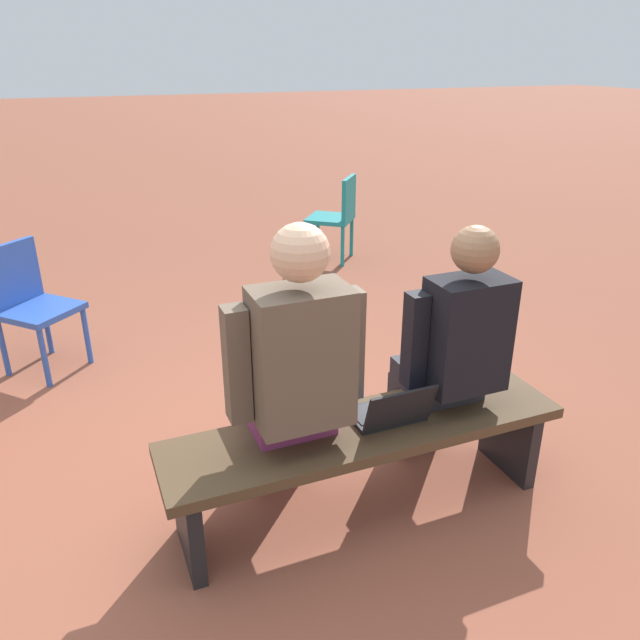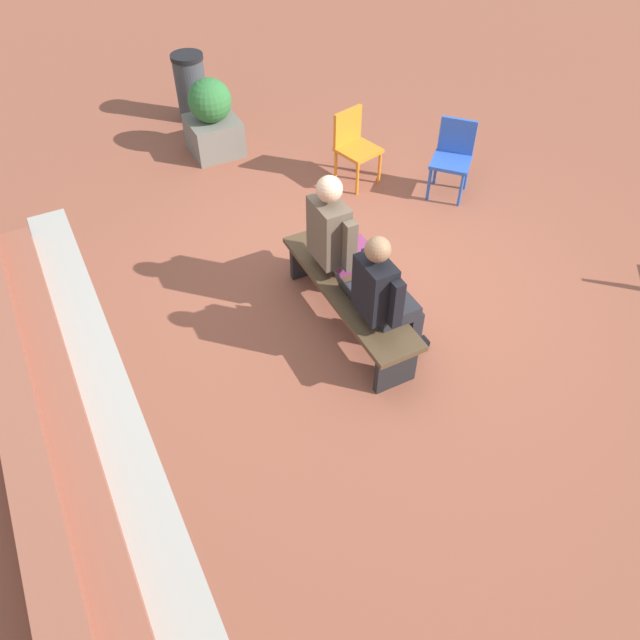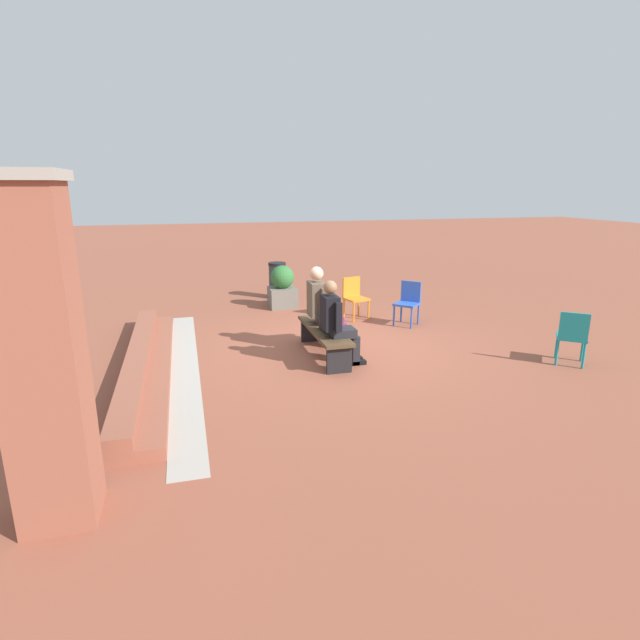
# 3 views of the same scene
# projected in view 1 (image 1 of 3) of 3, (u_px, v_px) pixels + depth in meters

# --- Properties ---
(ground_plane) EXTENTS (60.00, 60.00, 0.00)m
(ground_plane) POSITION_uv_depth(u_px,v_px,m) (266.00, 481.00, 3.08)
(ground_plane) COLOR brown
(bench) EXTENTS (1.80, 0.44, 0.45)m
(bench) POSITION_uv_depth(u_px,v_px,m) (365.00, 443.00, 2.76)
(bench) COLOR #4C3823
(bench) RESTS_ON ground
(person_student) EXTENTS (0.52, 0.65, 1.31)m
(person_student) POSITION_uv_depth(u_px,v_px,m) (451.00, 350.00, 2.83)
(person_student) COLOR #232328
(person_student) RESTS_ON ground
(person_adult) EXTENTS (0.57, 0.72, 1.39)m
(person_adult) POSITION_uv_depth(u_px,v_px,m) (292.00, 373.00, 2.56)
(person_adult) COLOR #7F2D5B
(person_adult) RESTS_ON ground
(laptop) EXTENTS (0.32, 0.29, 0.21)m
(laptop) POSITION_uv_depth(u_px,v_px,m) (390.00, 411.00, 2.73)
(laptop) COLOR black
(laptop) RESTS_ON bench
(plastic_chair_far_left) EXTENTS (0.59, 0.59, 0.84)m
(plastic_chair_far_left) POSITION_uv_depth(u_px,v_px,m) (338.00, 213.00, 6.14)
(plastic_chair_far_left) COLOR teal
(plastic_chair_far_left) RESTS_ON ground
(plastic_chair_mid_courtyard) EXTENTS (0.59, 0.59, 0.84)m
(plastic_chair_mid_courtyard) POSITION_uv_depth(u_px,v_px,m) (29.00, 300.00, 4.00)
(plastic_chair_mid_courtyard) COLOR #2D56B7
(plastic_chair_mid_courtyard) RESTS_ON ground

